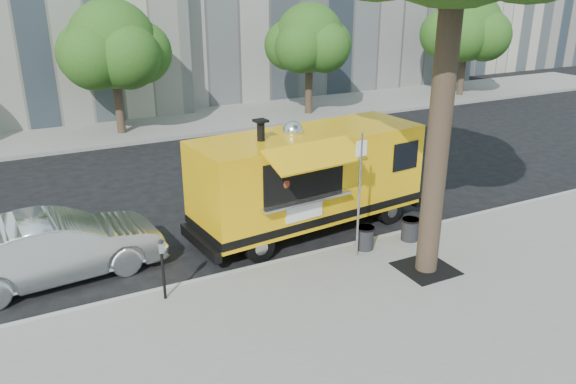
# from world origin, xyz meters

# --- Properties ---
(ground) EXTENTS (120.00, 120.00, 0.00)m
(ground) POSITION_xyz_m (0.00, 0.00, 0.00)
(ground) COLOR black
(ground) RESTS_ON ground
(sidewalk) EXTENTS (60.00, 6.00, 0.15)m
(sidewalk) POSITION_xyz_m (0.00, -4.00, 0.07)
(sidewalk) COLOR gray
(sidewalk) RESTS_ON ground
(curb) EXTENTS (60.00, 0.14, 0.16)m
(curb) POSITION_xyz_m (0.00, -0.93, 0.07)
(curb) COLOR #999993
(curb) RESTS_ON ground
(far_sidewalk) EXTENTS (60.00, 5.00, 0.15)m
(far_sidewalk) POSITION_xyz_m (0.00, 13.50, 0.07)
(far_sidewalk) COLOR gray
(far_sidewalk) RESTS_ON ground
(tree_well) EXTENTS (1.20, 1.20, 0.02)m
(tree_well) POSITION_xyz_m (2.60, -2.80, 0.15)
(tree_well) COLOR black
(tree_well) RESTS_ON sidewalk
(far_tree_b) EXTENTS (3.60, 3.60, 5.50)m
(far_tree_b) POSITION_xyz_m (-1.00, 12.70, 3.83)
(far_tree_b) COLOR #33261C
(far_tree_b) RESTS_ON far_sidewalk
(far_tree_c) EXTENTS (3.24, 3.24, 5.21)m
(far_tree_c) POSITION_xyz_m (8.00, 12.40, 3.72)
(far_tree_c) COLOR #33261C
(far_tree_c) RESTS_ON far_sidewalk
(far_tree_d) EXTENTS (3.78, 3.78, 5.64)m
(far_tree_d) POSITION_xyz_m (18.00, 12.60, 3.89)
(far_tree_d) COLOR #33261C
(far_tree_d) RESTS_ON far_sidewalk
(sign_post) EXTENTS (0.28, 0.06, 3.00)m
(sign_post) POSITION_xyz_m (1.55, -1.55, 1.85)
(sign_post) COLOR silver
(sign_post) RESTS_ON sidewalk
(parking_meter) EXTENTS (0.11, 0.11, 1.33)m
(parking_meter) POSITION_xyz_m (-3.00, -1.35, 0.98)
(parking_meter) COLOR black
(parking_meter) RESTS_ON sidewalk
(food_truck) EXTENTS (6.60, 3.45, 3.17)m
(food_truck) POSITION_xyz_m (1.40, 0.57, 1.49)
(food_truck) COLOR #FFB90D
(food_truck) RESTS_ON ground
(sedan) EXTENTS (4.71, 1.99, 1.51)m
(sedan) POSITION_xyz_m (-4.80, 0.83, 0.76)
(sedan) COLOR silver
(sedan) RESTS_ON ground
(trash_bin_left) EXTENTS (0.47, 0.47, 0.57)m
(trash_bin_left) POSITION_xyz_m (1.95, -1.30, 0.45)
(trash_bin_left) COLOR #232326
(trash_bin_left) RESTS_ON sidewalk
(trash_bin_right) EXTENTS (0.47, 0.47, 0.56)m
(trash_bin_right) POSITION_xyz_m (3.24, -1.40, 0.45)
(trash_bin_right) COLOR black
(trash_bin_right) RESTS_ON sidewalk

